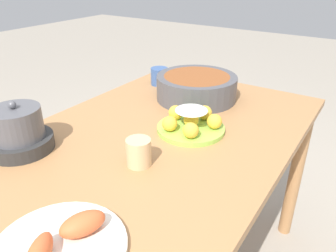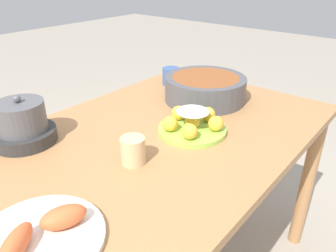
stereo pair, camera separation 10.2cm
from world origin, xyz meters
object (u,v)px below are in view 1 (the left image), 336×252
object	(u,v)px
serving_bowl	(196,87)
sauce_bowl	(173,72)
cake_plate	(191,123)
warming_pot	(18,132)
seafood_platter	(60,246)
cup_far	(159,76)
dining_table	(145,167)
cup_near	(139,152)

from	to	relation	value
serving_bowl	sauce_bowl	bearing A→B (deg)	49.46
cake_plate	sauce_bowl	distance (m)	0.64
warming_pot	seafood_platter	bearing A→B (deg)	-115.86
serving_bowl	cup_far	bearing A→B (deg)	74.62
dining_table	cake_plate	xyz separation A→B (m)	(0.16, -0.09, 0.12)
sauce_bowl	warming_pot	world-z (taller)	warming_pot
sauce_bowl	cup_near	world-z (taller)	cup_near
serving_bowl	sauce_bowl	world-z (taller)	serving_bowl
sauce_bowl	dining_table	bearing A→B (deg)	-154.86
dining_table	seafood_platter	world-z (taller)	seafood_platter
warming_pot	cup_far	bearing A→B (deg)	-0.96
sauce_bowl	cup_far	distance (m)	0.16
serving_bowl	cake_plate	bearing A→B (deg)	-154.39
cake_plate	warming_pot	xyz separation A→B (m)	(-0.40, 0.38, 0.03)
serving_bowl	dining_table	bearing A→B (deg)	-174.01
seafood_platter	warming_pot	bearing A→B (deg)	64.14
seafood_platter	serving_bowl	bearing A→B (deg)	11.38
seafood_platter	sauce_bowl	bearing A→B (deg)	21.70
cup_near	cake_plate	bearing A→B (deg)	-4.19
cake_plate	cup_far	xyz separation A→B (m)	(0.34, 0.37, 0.01)
cake_plate	dining_table	bearing A→B (deg)	151.86
cup_near	cup_far	xyz separation A→B (m)	(0.61, 0.35, -0.00)
sauce_bowl	cup_far	world-z (taller)	cup_far
serving_bowl	cup_near	bearing A→B (deg)	-168.37
cup_near	sauce_bowl	bearing A→B (deg)	26.07
cup_near	warming_pot	size ratio (longest dim) A/B	0.41
serving_bowl	cup_far	world-z (taller)	serving_bowl
cake_plate	sauce_bowl	size ratio (longest dim) A/B	2.22
sauce_bowl	cup_near	xyz separation A→B (m)	(-0.77, -0.38, 0.03)
sauce_bowl	cup_near	bearing A→B (deg)	-153.93
dining_table	cup_far	bearing A→B (deg)	29.60
sauce_bowl	cup_far	bearing A→B (deg)	-170.80
dining_table	seafood_platter	size ratio (longest dim) A/B	5.25
seafood_platter	warming_pot	size ratio (longest dim) A/B	1.39
dining_table	serving_bowl	world-z (taller)	serving_bowl
cup_far	sauce_bowl	bearing A→B (deg)	9.20
cup_near	warming_pot	distance (m)	0.39
cup_near	serving_bowl	bearing A→B (deg)	11.63
sauce_bowl	serving_bowl	bearing A→B (deg)	-130.54
seafood_platter	cup_near	distance (m)	0.35
dining_table	seafood_platter	xyz separation A→B (m)	(-0.45, -0.13, 0.11)
cake_plate	seafood_platter	distance (m)	0.62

